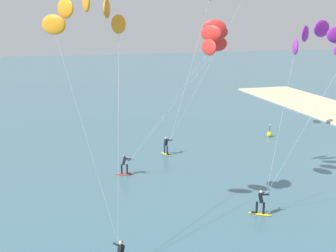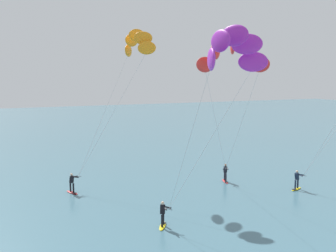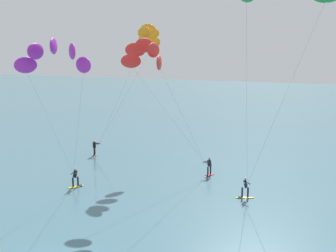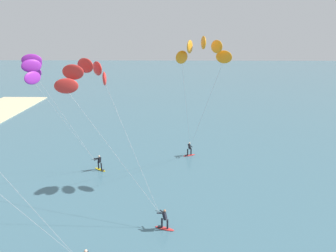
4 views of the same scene
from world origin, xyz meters
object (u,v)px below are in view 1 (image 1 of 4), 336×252
Objects in this scene: kitesurfer_far_out at (88,23)px; kitesurfer_mid_water at (318,46)px; kitesurfer_downwind at (210,43)px; marker_buoy at (269,134)px.

kitesurfer_mid_water is at bearing -90.48° from kitesurfer_far_out.
kitesurfer_mid_water is at bearing -125.44° from kitesurfer_downwind.
kitesurfer_downwind is 18.47m from marker_buoy.
kitesurfer_mid_water is at bearing 160.59° from marker_buoy.
kitesurfer_far_out is 9.86m from kitesurfer_downwind.
kitesurfer_far_out reaches higher than marker_buoy.
kitesurfer_downwind is at bearing -65.08° from kitesurfer_far_out.
marker_buoy is at bearing -53.79° from kitesurfer_far_out.
kitesurfer_downwind is at bearing 54.56° from kitesurfer_mid_water.
kitesurfer_downwind is at bearing 133.36° from marker_buoy.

